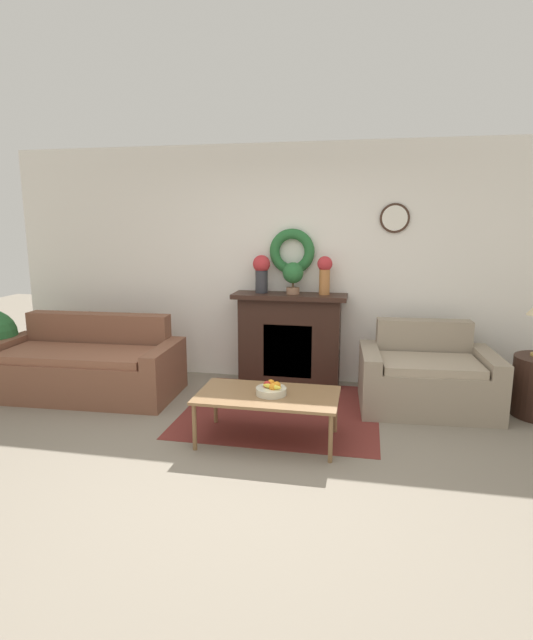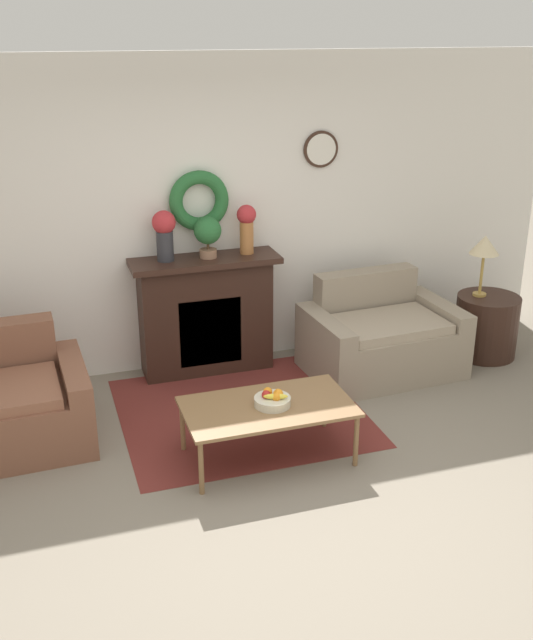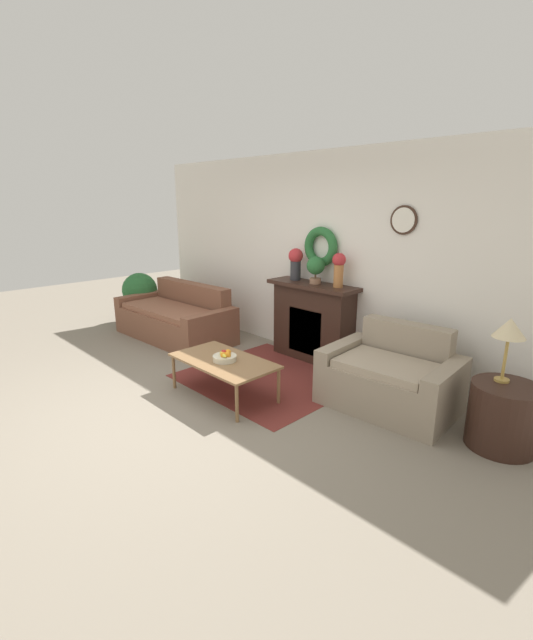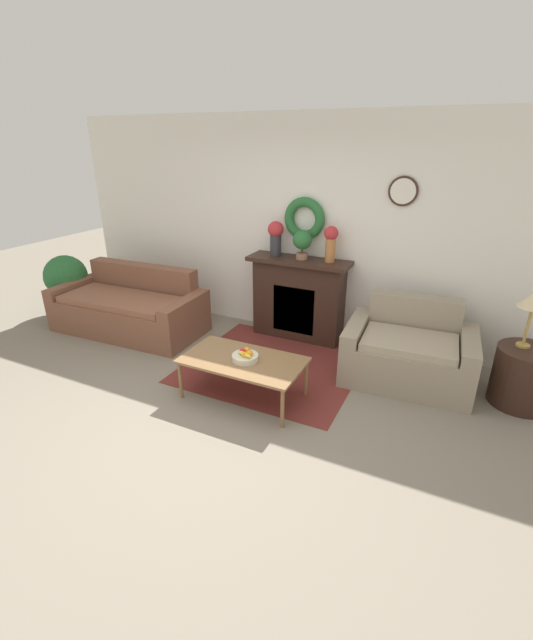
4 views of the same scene
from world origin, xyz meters
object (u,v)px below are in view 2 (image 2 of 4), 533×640
Objects in this scene: side_table_by_loveseat at (486,326)px; table_lamp at (485,247)px; loveseat_right at (381,338)px; vase_on_mantel_left at (164,232)px; coffee_table at (268,409)px; fruit_bowl at (273,400)px; potted_plant_on_mantel at (208,233)px; vase_on_mantel_right at (247,225)px; fireplace at (206,314)px.

table_lamp is at bearing 141.34° from side_table_by_loveseat.
loveseat_right is 2.11m from vase_on_mantel_left.
fruit_bowl reaches higher than coffee_table.
side_table_by_loveseat is at bearing -9.80° from vase_on_mantel_left.
potted_plant_on_mantel reaches higher than coffee_table.
potted_plant_on_mantel is (-0.35, -0.02, -0.03)m from vase_on_mantel_right.
potted_plant_on_mantel is (-1.43, 0.48, 0.96)m from loveseat_right.
fruit_bowl is at bearing -75.24° from vase_on_mantel_left.
vase_on_mantel_right is at bearing 167.08° from side_table_by_loveseat.
vase_on_mantel_right is (-2.16, 0.50, 1.01)m from side_table_by_loveseat.
loveseat_right reaches higher than side_table_by_loveseat.
potted_plant_on_mantel reaches higher than loveseat_right.
vase_on_mantel_left reaches higher than vase_on_mantel_right.
fireplace is 2.21× the size of side_table_by_loveseat.
vase_on_mantel_left is (-2.80, 0.44, 0.26)m from table_lamp.
potted_plant_on_mantel is at bearing 170.26° from table_lamp.
table_lamp is 1.60× the size of potted_plant_on_mantel.
coffee_table is 4.61× the size of fruit_bowl.
side_table_by_loveseat is (2.49, 1.08, -0.10)m from coffee_table.
vase_on_mantel_left reaches higher than fruit_bowl.
vase_on_mantel_right is 1.20× the size of potted_plant_on_mantel.
potted_plant_on_mantel is (-0.02, 1.56, 0.87)m from coffee_table.
table_lamp is 2.84m from vase_on_mantel_left.
coffee_table is 1.86m from vase_on_mantel_left.
side_table_by_loveseat reaches higher than coffee_table.
loveseat_right reaches higher than fruit_bowl.
loveseat_right is 1.78m from potted_plant_on_mantel.
vase_on_mantel_left is at bearing 171.10° from table_lamp.
coffee_table is 2.71m from side_table_by_loveseat.
coffee_table is (-1.40, -1.08, 0.08)m from loveseat_right.
side_table_by_loveseat is at bearing -38.66° from table_lamp.
coffee_table is at bearing -89.15° from potted_plant_on_mantel.
vase_on_mantel_right is (-2.09, 0.44, 0.26)m from table_lamp.
side_table_by_loveseat reaches higher than fruit_bowl.
potted_plant_on_mantel is at bearing 169.26° from side_table_by_loveseat.
side_table_by_loveseat is at bearing -3.59° from loveseat_right.
vase_on_mantel_left is (-1.79, 0.50, 0.99)m from loveseat_right.
loveseat_right is 3.19× the size of vase_on_mantel_right.
potted_plant_on_mantel is at bearing -22.73° from fireplace.
potted_plant_on_mantel reaches higher than side_table_by_loveseat.
loveseat_right is at bearing -18.44° from potted_plant_on_mantel.
fireplace is 2.56m from table_lamp.
side_table_by_loveseat is (2.54, -0.49, -0.24)m from fireplace.
vase_on_mantel_right is at bearing 78.38° from coffee_table.
loveseat_right is at bearing -179.98° from side_table_by_loveseat.
fireplace is 1.56m from loveseat_right.
fruit_bowl is 1.81m from vase_on_mantel_right.
table_lamp is (2.47, -0.43, 0.51)m from fireplace.
vase_on_mantel_right reaches higher than coffee_table.
table_lamp is at bearing -9.74° from potted_plant_on_mantel.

